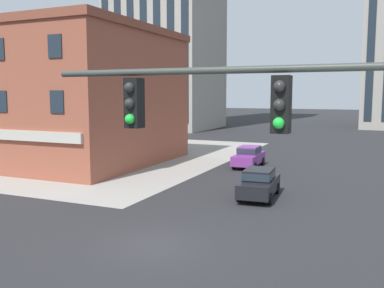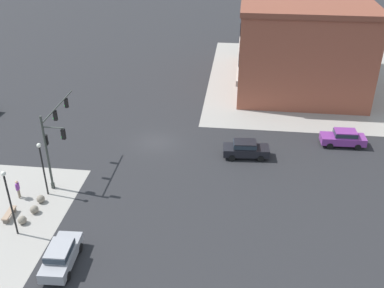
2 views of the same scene
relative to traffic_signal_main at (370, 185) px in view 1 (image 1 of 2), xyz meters
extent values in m
plane|color=#262628|center=(-7.74, 7.18, -4.52)|extent=(320.00, 320.00, 0.00)
cube|color=gray|center=(-27.74, 27.18, -4.52)|extent=(32.00, 32.00, 0.02)
cylinder|color=#383D38|center=(-2.13, -0.20, 1.75)|extent=(6.92, 0.12, 0.12)
cube|color=black|center=(-1.33, -0.20, 1.20)|extent=(0.28, 0.28, 0.90)
sphere|color=#282828|center=(-1.33, -0.36, 1.48)|extent=(0.18, 0.18, 0.18)
sphere|color=#282828|center=(-1.33, -0.36, 1.20)|extent=(0.18, 0.18, 0.18)
sphere|color=green|center=(-1.33, -0.36, 0.92)|extent=(0.18, 0.18, 0.18)
cube|color=black|center=(-3.99, -0.20, 1.20)|extent=(0.28, 0.28, 0.90)
sphere|color=#282828|center=(-3.99, -0.36, 1.48)|extent=(0.18, 0.18, 0.18)
sphere|color=#282828|center=(-3.99, -0.36, 1.20)|extent=(0.18, 0.18, 0.18)
sphere|color=green|center=(-3.99, -0.36, 0.92)|extent=(0.18, 0.18, 0.18)
cube|color=black|center=(-5.93, 16.39, -3.82)|extent=(2.06, 4.51, 0.76)
cube|color=black|center=(-5.92, 16.24, -3.14)|extent=(1.64, 2.21, 0.60)
cube|color=#232D38|center=(-5.92, 16.24, -3.14)|extent=(1.68, 2.30, 0.40)
cylinder|color=black|center=(-6.85, 17.70, -4.20)|extent=(0.26, 0.65, 0.64)
cylinder|color=black|center=(-5.19, 17.81, -4.20)|extent=(0.26, 0.65, 0.64)
cylinder|color=black|center=(-6.67, 14.97, -4.20)|extent=(0.26, 0.65, 0.64)
cylinder|color=black|center=(-5.00, 15.09, -4.20)|extent=(0.26, 0.65, 0.64)
cube|color=#7A3389|center=(-9.34, 26.09, -3.82)|extent=(1.87, 4.44, 0.76)
cube|color=#7A3389|center=(-9.34, 26.24, -3.14)|extent=(1.55, 2.15, 0.60)
cube|color=#232D38|center=(-9.34, 26.24, -3.14)|extent=(1.58, 2.24, 0.40)
cylinder|color=black|center=(-8.47, 24.75, -4.20)|extent=(0.24, 0.65, 0.64)
cylinder|color=black|center=(-10.14, 24.71, -4.20)|extent=(0.24, 0.65, 0.64)
cylinder|color=black|center=(-8.53, 27.48, -4.20)|extent=(0.24, 0.65, 0.64)
cylinder|color=black|center=(-10.21, 27.43, -4.20)|extent=(0.24, 0.65, 0.64)
cube|color=brown|center=(-26.71, 22.85, 0.86)|extent=(19.93, 15.35, 10.76)
cube|color=brown|center=(-26.71, 22.85, 6.55)|extent=(20.33, 15.66, 0.60)
cube|color=#1E2833|center=(-24.21, 15.14, 0.86)|extent=(1.10, 0.08, 1.50)
cube|color=#1E2833|center=(-19.23, 15.14, 0.86)|extent=(1.10, 0.08, 1.50)
cube|color=#1E2833|center=(-19.23, 15.14, 4.45)|extent=(1.10, 0.08, 1.50)
camera|label=1|loc=(0.05, -6.83, 1.36)|focal=39.62mm
camera|label=2|loc=(31.89, 15.53, 17.92)|focal=41.94mm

